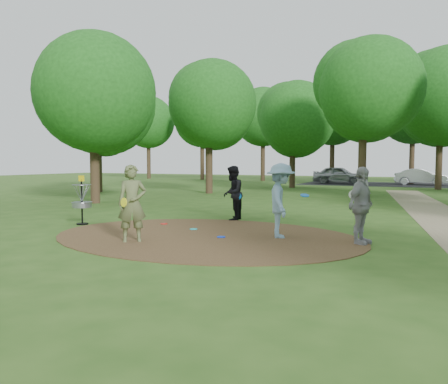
% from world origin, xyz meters
% --- Properties ---
extents(ground, '(100.00, 100.00, 0.00)m').
position_xyz_m(ground, '(0.00, 0.00, 0.00)').
color(ground, '#2D5119').
rests_on(ground, ground).
extents(dirt_clearing, '(8.40, 8.40, 0.02)m').
position_xyz_m(dirt_clearing, '(0.00, 0.00, 0.01)').
color(dirt_clearing, '#47301C').
rests_on(dirt_clearing, ground).
extents(parking_lot, '(14.00, 8.00, 0.01)m').
position_xyz_m(parking_lot, '(2.00, 30.00, 0.00)').
color(parking_lot, black).
rests_on(parking_lot, ground).
extents(player_observer_with_disc, '(0.83, 0.79, 1.90)m').
position_xyz_m(player_observer_with_disc, '(-1.22, -1.48, 0.95)').
color(player_observer_with_disc, '#596339').
rests_on(player_observer_with_disc, ground).
extents(player_throwing_with_disc, '(1.34, 1.42, 1.94)m').
position_xyz_m(player_throwing_with_disc, '(1.89, 0.61, 0.97)').
color(player_throwing_with_disc, '#7FA5BD').
rests_on(player_throwing_with_disc, ground).
extents(player_walking_with_disc, '(0.83, 0.99, 1.83)m').
position_xyz_m(player_walking_with_disc, '(-0.64, 3.24, 0.92)').
color(player_walking_with_disc, black).
rests_on(player_walking_with_disc, ground).
extents(player_waiting_with_disc, '(0.76, 1.17, 1.86)m').
position_xyz_m(player_waiting_with_disc, '(3.89, 0.58, 0.93)').
color(player_waiting_with_disc, '#959598').
rests_on(player_waiting_with_disc, ground).
extents(disc_ground_cyan, '(0.22, 0.22, 0.02)m').
position_xyz_m(disc_ground_cyan, '(-0.78, 0.80, 0.03)').
color(disc_ground_cyan, '#1CDAE3').
rests_on(disc_ground_cyan, dirt_clearing).
extents(disc_ground_blue, '(0.22, 0.22, 0.02)m').
position_xyz_m(disc_ground_blue, '(0.50, -0.05, 0.03)').
color(disc_ground_blue, '#0E34F1').
rests_on(disc_ground_blue, dirt_clearing).
extents(disc_ground_red, '(0.22, 0.22, 0.02)m').
position_xyz_m(disc_ground_red, '(-2.15, 1.36, 0.03)').
color(disc_ground_red, red).
rests_on(disc_ground_red, dirt_clearing).
extents(car_left, '(4.58, 1.86, 1.56)m').
position_xyz_m(car_left, '(-1.82, 29.41, 0.78)').
color(car_left, '#97999E').
rests_on(car_left, ground).
extents(car_right, '(4.24, 1.68, 1.37)m').
position_xyz_m(car_right, '(4.78, 30.03, 0.69)').
color(car_right, '#ACAFB4').
rests_on(car_right, ground).
extents(disc_golf_basket, '(0.63, 0.63, 1.54)m').
position_xyz_m(disc_golf_basket, '(-4.50, 0.30, 0.87)').
color(disc_golf_basket, black).
rests_on(disc_golf_basket, ground).
extents(tree_ring, '(36.70, 45.68, 9.66)m').
position_xyz_m(tree_ring, '(2.46, 10.97, 5.23)').
color(tree_ring, '#332316').
rests_on(tree_ring, ground).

